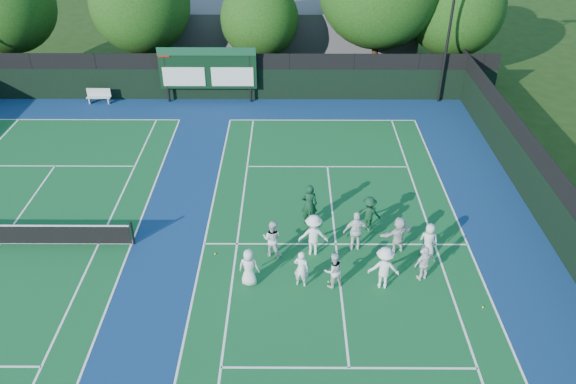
{
  "coord_description": "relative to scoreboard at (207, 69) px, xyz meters",
  "views": [
    {
      "loc": [
        -1.9,
        -17.43,
        14.49
      ],
      "look_at": [
        -2.0,
        3.0,
        1.3
      ],
      "focal_mm": 35.0,
      "sensor_mm": 36.0,
      "label": 1
    }
  ],
  "objects": [
    {
      "name": "coach_left",
      "position": [
        5.93,
        -13.05,
        -1.22
      ],
      "size": [
        0.72,
        0.49,
        1.94
      ],
      "primitive_type": "imported",
      "rotation": [
        0.0,
        0.0,
        3.18
      ],
      "color": "#0E361F",
      "rests_on": "ground"
    },
    {
      "name": "tennis_ball_5",
      "position": [
        11.06,
        -14.77,
        -2.16
      ],
      "size": [
        0.07,
        0.07,
        0.07
      ],
      "primitive_type": "sphere",
      "color": "yellow",
      "rests_on": "ground"
    },
    {
      "name": "player_front_1",
      "position": [
        5.53,
        -17.06,
        -1.4
      ],
      "size": [
        0.66,
        0.53,
        1.58
      ],
      "primitive_type": "imported",
      "rotation": [
        0.0,
        0.0,
        2.85
      ],
      "color": "white",
      "rests_on": "ground"
    },
    {
      "name": "clubhouse",
      "position": [
        5.01,
        8.41,
        -0.19
      ],
      "size": [
        18.0,
        6.0,
        4.0
      ],
      "primitive_type": "cube",
      "color": "#55555A",
      "rests_on": "ground"
    },
    {
      "name": "tree_b",
      "position": [
        -4.46,
        3.99,
        2.77
      ],
      "size": [
        6.46,
        6.46,
        8.36
      ],
      "color": "black",
      "rests_on": "ground"
    },
    {
      "name": "light_pole_right",
      "position": [
        14.51,
        0.11,
        4.11
      ],
      "size": [
        1.2,
        0.3,
        10.12
      ],
      "color": "black",
      "rests_on": "ground"
    },
    {
      "name": "court_apron",
      "position": [
        1.01,
        -14.59,
        -2.19
      ],
      "size": [
        34.0,
        32.0,
        0.01
      ],
      "primitive_type": "cube",
      "color": "navy",
      "rests_on": "ground"
    },
    {
      "name": "divider_fence_right",
      "position": [
        16.01,
        -14.59,
        -0.83
      ],
      "size": [
        0.08,
        32.0,
        3.0
      ],
      "color": "black",
      "rests_on": "ground"
    },
    {
      "name": "tennis_ball_3",
      "position": [
        2.06,
        -15.27,
        -2.16
      ],
      "size": [
        0.07,
        0.07,
        0.07
      ],
      "primitive_type": "sphere",
      "color": "yellow",
      "rests_on": "ground"
    },
    {
      "name": "player_front_4",
      "position": [
        10.19,
        -16.69,
        -1.43
      ],
      "size": [
        0.96,
        0.7,
        1.51
      ],
      "primitive_type": "imported",
      "rotation": [
        0.0,
        0.0,
        3.57
      ],
      "color": "white",
      "rests_on": "ground"
    },
    {
      "name": "tennis_ball_1",
      "position": [
        9.15,
        -15.31,
        -2.16
      ],
      "size": [
        0.07,
        0.07,
        0.07
      ],
      "primitive_type": "sphere",
      "color": "yellow",
      "rests_on": "ground"
    },
    {
      "name": "scoreboard",
      "position": [
        0.0,
        0.0,
        0.0
      ],
      "size": [
        6.0,
        0.21,
        3.55
      ],
      "color": "black",
      "rests_on": "ground"
    },
    {
      "name": "ground",
      "position": [
        7.01,
        -15.59,
        -2.19
      ],
      "size": [
        120.0,
        120.0,
        0.0
      ],
      "primitive_type": "plane",
      "color": "#18320D",
      "rests_on": "ground"
    },
    {
      "name": "player_front_3",
      "position": [
        8.59,
        -17.12,
        -1.29
      ],
      "size": [
        1.21,
        0.77,
        1.79
      ],
      "primitive_type": "imported",
      "rotation": [
        0.0,
        0.0,
        3.05
      ],
      "color": "white",
      "rests_on": "ground"
    },
    {
      "name": "player_back_1",
      "position": [
        6.04,
        -15.16,
        -1.28
      ],
      "size": [
        1.19,
        0.7,
        1.83
      ],
      "primitive_type": "imported",
      "rotation": [
        0.0,
        0.0,
        3.13
      ],
      "color": "white",
      "rests_on": "ground"
    },
    {
      "name": "bench",
      "position": [
        -6.93,
        -0.22,
        -1.68
      ],
      "size": [
        1.5,
        0.42,
        0.95
      ],
      "color": "silver",
      "rests_on": "ground"
    },
    {
      "name": "player_back_2",
      "position": [
        7.78,
        -14.87,
        -1.29
      ],
      "size": [
        1.09,
        0.53,
        1.79
      ],
      "primitive_type": "imported",
      "rotation": [
        0.0,
        0.0,
        3.24
      ],
      "color": "white",
      "rests_on": "ground"
    },
    {
      "name": "tree_a",
      "position": [
        -13.14,
        3.99,
        2.64
      ],
      "size": [
        6.18,
        6.18,
        8.09
      ],
      "color": "black",
      "rests_on": "ground"
    },
    {
      "name": "near_court",
      "position": [
        7.01,
        -14.59,
        -2.18
      ],
      "size": [
        11.05,
        23.85,
        0.01
      ],
      "color": "#115627",
      "rests_on": "ground"
    },
    {
      "name": "left_court",
      "position": [
        -6.99,
        -14.59,
        -2.18
      ],
      "size": [
        11.05,
        23.85,
        0.01
      ],
      "color": "#115627",
      "rests_on": "ground"
    },
    {
      "name": "tree_e",
      "position": [
        15.95,
        3.99,
        2.5
      ],
      "size": [
        6.28,
        6.28,
        8.0
      ],
      "color": "black",
      "rests_on": "ground"
    },
    {
      "name": "tennis_ball_0",
      "position": [
        6.57,
        -16.93,
        -2.16
      ],
      "size": [
        0.07,
        0.07,
        0.07
      ],
      "primitive_type": "sphere",
      "color": "yellow",
      "rests_on": "ground"
    },
    {
      "name": "player_back_0",
      "position": [
        4.4,
        -15.25,
        -1.38
      ],
      "size": [
        0.93,
        0.81,
        1.62
      ],
      "primitive_type": "imported",
      "rotation": [
        0.0,
        0.0,
        2.85
      ],
      "color": "silver",
      "rests_on": "ground"
    },
    {
      "name": "tennis_ball_4",
      "position": [
        5.96,
        -13.48,
        -2.16
      ],
      "size": [
        0.07,
        0.07,
        0.07
      ],
      "primitive_type": "sphere",
      "color": "yellow",
      "rests_on": "ground"
    },
    {
      "name": "player_back_3",
      "position": [
        9.46,
        -15.0,
        -1.37
      ],
      "size": [
        1.58,
        1.07,
        1.64
      ],
      "primitive_type": "imported",
      "rotation": [
        0.0,
        0.0,
        3.57
      ],
      "color": "silver",
      "rests_on": "ground"
    },
    {
      "name": "player_front_0",
      "position": [
        3.58,
        -16.98,
        -1.4
      ],
      "size": [
        0.83,
        0.6,
        1.57
      ],
      "primitive_type": "imported",
      "rotation": [
        0.0,
        0.0,
        3.01
      ],
      "color": "white",
      "rests_on": "ground"
    },
    {
      "name": "player_back_4",
      "position": [
        10.64,
        -15.24,
        -1.44
      ],
      "size": [
        0.79,
        0.57,
        1.5
      ],
      "primitive_type": "imported",
      "rotation": [
        0.0,
        0.0,
        3.01
      ],
      "color": "white",
      "rests_on": "ground"
    },
    {
      "name": "coach_right",
      "position": [
        8.46,
        -13.48,
        -1.39
      ],
      "size": [
        1.09,
        0.71,
        1.6
      ],
      "primitive_type": "imported",
      "rotation": [
        0.0,
        0.0,
        3.03
      ],
      "color": "#0F391F",
      "rests_on": "ground"
    },
    {
      "name": "tennis_ball_2",
      "position": [
        12.08,
        -18.25,
        -2.16
      ],
      "size": [
        0.07,
        0.07,
        0.07
      ],
      "primitive_type": "sphere",
      "color": "yellow",
      "rests_on": "ground"
    },
    {
      "name": "tree_c",
      "position": [
        3.22,
        3.99,
        1.8
      ],
      "size": [
        5.13,
        5.13,
        6.69
      ],
      "color": "black",
      "rests_on": "ground"
    },
    {
      "name": "back_fence",
      "position": [
        1.01,
        0.41,
        -0.83
      ],
      "size": [
        34.0,
        0.08,
        3.0
      ],
      "color": "black",
      "rests_on": "ground"
    },
    {
      "name": "player_front_2",
      "position": [
        6.72,
        -17.1,
        -1.43
      ],
      "size": [
        0.89,
        0.8,
        1.52
      ],
      "primitive_type": "imported",
      "rotation": [
        0.0,
        0.0,
        3.5
      ],
      "color": "silver",
      "rests_on": "ground"
    }
  ]
}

